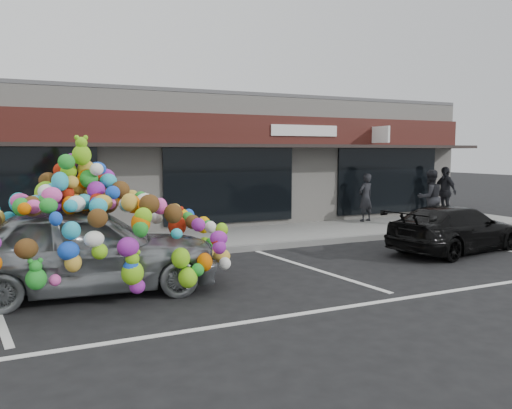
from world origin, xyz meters
name	(u,v)px	position (x,y,z in m)	size (l,w,h in m)	color
ground	(188,285)	(0.00, 0.00, 0.00)	(90.00, 90.00, 0.00)	black
shop_building	(114,161)	(0.00, 8.44, 2.16)	(24.00, 7.20, 4.31)	beige
sidewalk	(143,245)	(0.00, 4.00, 0.07)	(26.00, 3.00, 0.15)	gray
kerb	(157,256)	(0.00, 2.50, 0.07)	(26.00, 0.18, 0.16)	slate
parking_stripe_mid	(313,269)	(2.80, 0.20, 0.00)	(0.12, 4.40, 0.01)	silver
parking_stripe_right	(495,248)	(8.20, 0.20, 0.00)	(0.12, 4.40, 0.01)	silver
lane_line	(350,306)	(2.00, -2.30, 0.00)	(14.00, 0.12, 0.01)	silver
toy_car	(86,239)	(-1.73, 0.27, 0.96)	(3.28, 5.03, 2.83)	#9EA1A8
black_sedan	(455,229)	(6.96, 0.34, 0.57)	(3.96, 1.61, 1.15)	black
pedestrian_a	(366,197)	(7.62, 4.88, 0.95)	(0.58, 0.38, 1.60)	black
pedestrian_b	(430,198)	(8.91, 3.28, 1.03)	(0.86, 0.67, 1.76)	black
pedestrian_c	(445,192)	(11.01, 4.78, 1.05)	(0.44, 1.05, 1.80)	#242227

